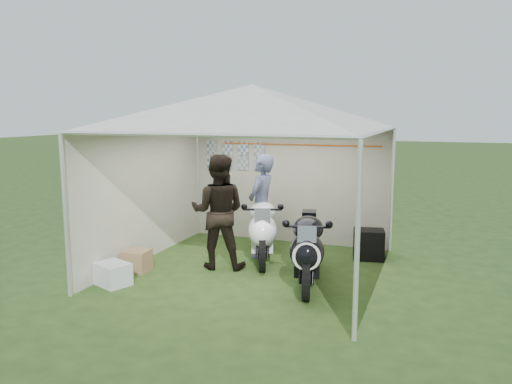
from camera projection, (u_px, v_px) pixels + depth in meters
ground at (252, 270)px, 8.22m from camera, size 80.00×80.00×0.00m
canopy_tent at (253, 112)px, 7.84m from camera, size 5.66×5.66×3.00m
motorcycle_white at (262, 228)px, 8.68m from camera, size 0.99×2.04×1.05m
motorcycle_black at (308, 247)px, 7.42m from camera, size 0.79×2.10×1.05m
paddock_stand at (308, 257)px, 8.44m from camera, size 0.43×0.33×0.29m
person_dark_jacket at (218, 212)px, 8.23m from camera, size 1.07×0.91×1.90m
person_blue_jacket at (261, 206)px, 8.87m from camera, size 0.51×0.72×1.85m
equipment_box at (369, 244)px, 8.81m from camera, size 0.60×0.51×0.53m
crate_0 at (113, 274)px, 7.50m from camera, size 0.61×0.55×0.33m
crate_1 at (137, 261)px, 8.14m from camera, size 0.42×0.42×0.35m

